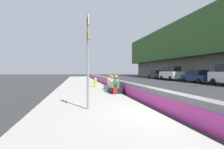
{
  "coord_description": "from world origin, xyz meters",
  "views": [
    {
      "loc": [
        -5.61,
        3.23,
        1.58
      ],
      "look_at": [
        10.14,
        0.05,
        1.25
      ],
      "focal_mm": 28.14,
      "sensor_mm": 36.0,
      "label": 1
    }
  ],
  "objects_px": {
    "parked_car_midline": "(171,73)",
    "seated_person_rear": "(110,85)",
    "route_sign_post": "(88,54)",
    "backpack": "(115,91)",
    "seated_person_foreground": "(116,87)",
    "parked_car_fourth": "(197,76)",
    "parked_car_far": "(156,74)",
    "fire_hydrant": "(96,82)",
    "seated_person_middle": "(112,86)"
  },
  "relations": [
    {
      "from": "seated_person_rear",
      "to": "backpack",
      "type": "bearing_deg",
      "value": 175.88
    },
    {
      "from": "backpack",
      "to": "fire_hydrant",
      "type": "bearing_deg",
      "value": 7.26
    },
    {
      "from": "seated_person_foreground",
      "to": "parked_car_fourth",
      "type": "bearing_deg",
      "value": -54.31
    },
    {
      "from": "route_sign_post",
      "to": "backpack",
      "type": "bearing_deg",
      "value": -25.28
    },
    {
      "from": "seated_person_foreground",
      "to": "seated_person_middle",
      "type": "distance_m",
      "value": 0.94
    },
    {
      "from": "parked_car_fourth",
      "to": "fire_hydrant",
      "type": "bearing_deg",
      "value": 108.53
    },
    {
      "from": "parked_car_fourth",
      "to": "seated_person_foreground",
      "type": "bearing_deg",
      "value": 125.69
    },
    {
      "from": "route_sign_post",
      "to": "seated_person_rear",
      "type": "bearing_deg",
      "value": -17.34
    },
    {
      "from": "seated_person_foreground",
      "to": "backpack",
      "type": "relative_size",
      "value": 2.95
    },
    {
      "from": "route_sign_post",
      "to": "backpack",
      "type": "relative_size",
      "value": 9.0
    },
    {
      "from": "seated_person_middle",
      "to": "parked_car_far",
      "type": "bearing_deg",
      "value": -32.72
    },
    {
      "from": "fire_hydrant",
      "to": "parked_car_far",
      "type": "xyz_separation_m",
      "value": [
        16.62,
        -13.84,
        0.27
      ]
    },
    {
      "from": "fire_hydrant",
      "to": "parked_car_fourth",
      "type": "height_order",
      "value": "parked_car_fourth"
    },
    {
      "from": "fire_hydrant",
      "to": "parked_car_fourth",
      "type": "xyz_separation_m",
      "value": [
        4.64,
        -13.84,
        0.27
      ]
    },
    {
      "from": "seated_person_middle",
      "to": "seated_person_rear",
      "type": "height_order",
      "value": "seated_person_rear"
    },
    {
      "from": "parked_car_midline",
      "to": "parked_car_far",
      "type": "bearing_deg",
      "value": -0.89
    },
    {
      "from": "seated_person_middle",
      "to": "seated_person_rear",
      "type": "bearing_deg",
      "value": -4.08
    },
    {
      "from": "route_sign_post",
      "to": "seated_person_rear",
      "type": "distance_m",
      "value": 7.19
    },
    {
      "from": "seated_person_middle",
      "to": "parked_car_midline",
      "type": "height_order",
      "value": "parked_car_midline"
    },
    {
      "from": "fire_hydrant",
      "to": "parked_car_midline",
      "type": "distance_m",
      "value": 17.61
    },
    {
      "from": "route_sign_post",
      "to": "seated_person_middle",
      "type": "xyz_separation_m",
      "value": [
        5.35,
        -1.99,
        -1.72
      ]
    },
    {
      "from": "route_sign_post",
      "to": "parked_car_fourth",
      "type": "bearing_deg",
      "value": -47.63
    },
    {
      "from": "parked_car_midline",
      "to": "seated_person_rear",
      "type": "bearing_deg",
      "value": 136.11
    },
    {
      "from": "route_sign_post",
      "to": "backpack",
      "type": "distance_m",
      "value": 4.81
    },
    {
      "from": "backpack",
      "to": "parked_car_midline",
      "type": "relative_size",
      "value": 0.08
    },
    {
      "from": "fire_hydrant",
      "to": "backpack",
      "type": "distance_m",
      "value": 5.16
    },
    {
      "from": "seated_person_rear",
      "to": "parked_car_far",
      "type": "xyz_separation_m",
      "value": [
        19.06,
        -13.0,
        0.35
      ]
    },
    {
      "from": "seated_person_middle",
      "to": "parked_car_fourth",
      "type": "relative_size",
      "value": 0.25
    },
    {
      "from": "route_sign_post",
      "to": "fire_hydrant",
      "type": "xyz_separation_m",
      "value": [
        9.11,
        -1.24,
        -1.62
      ]
    },
    {
      "from": "parked_car_far",
      "to": "seated_person_foreground",
      "type": "bearing_deg",
      "value": 148.61
    },
    {
      "from": "parked_car_midline",
      "to": "parked_car_fourth",
      "type": "bearing_deg",
      "value": -179.27
    },
    {
      "from": "parked_car_far",
      "to": "backpack",
      "type": "bearing_deg",
      "value": 148.74
    },
    {
      "from": "route_sign_post",
      "to": "parked_car_far",
      "type": "bearing_deg",
      "value": -30.38
    },
    {
      "from": "seated_person_middle",
      "to": "backpack",
      "type": "distance_m",
      "value": 1.36
    },
    {
      "from": "backpack",
      "to": "parked_car_midline",
      "type": "distance_m",
      "value": 20.77
    },
    {
      "from": "parked_car_midline",
      "to": "fire_hydrant",
      "type": "bearing_deg",
      "value": 128.59
    },
    {
      "from": "route_sign_post",
      "to": "parked_car_far",
      "type": "distance_m",
      "value": 29.86
    },
    {
      "from": "fire_hydrant",
      "to": "backpack",
      "type": "relative_size",
      "value": 2.2
    },
    {
      "from": "fire_hydrant",
      "to": "backpack",
      "type": "xyz_separation_m",
      "value": [
        -5.11,
        -0.65,
        -0.25
      ]
    },
    {
      "from": "seated_person_middle",
      "to": "parked_car_far",
      "type": "xyz_separation_m",
      "value": [
        20.38,
        -13.09,
        0.37
      ]
    },
    {
      "from": "seated_person_foreground",
      "to": "seated_person_middle",
      "type": "bearing_deg",
      "value": 5.47
    },
    {
      "from": "route_sign_post",
      "to": "seated_person_middle",
      "type": "distance_m",
      "value": 5.96
    },
    {
      "from": "route_sign_post",
      "to": "parked_car_fourth",
      "type": "relative_size",
      "value": 0.79
    },
    {
      "from": "route_sign_post",
      "to": "seated_person_foreground",
      "type": "relative_size",
      "value": 3.05
    },
    {
      "from": "seated_person_rear",
      "to": "parked_car_midline",
      "type": "relative_size",
      "value": 0.24
    },
    {
      "from": "fire_hydrant",
      "to": "seated_person_foreground",
      "type": "bearing_deg",
      "value": -169.87
    },
    {
      "from": "route_sign_post",
      "to": "parked_car_fourth",
      "type": "distance_m",
      "value": 20.45
    },
    {
      "from": "seated_person_foreground",
      "to": "seated_person_middle",
      "type": "relative_size",
      "value": 1.04
    },
    {
      "from": "seated_person_foreground",
      "to": "parked_car_far",
      "type": "height_order",
      "value": "parked_car_far"
    },
    {
      "from": "seated_person_foreground",
      "to": "seated_person_rear",
      "type": "relative_size",
      "value": 1.0
    }
  ]
}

